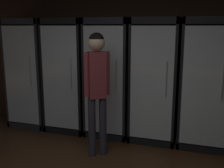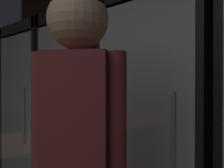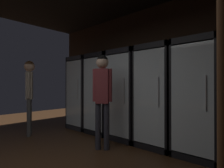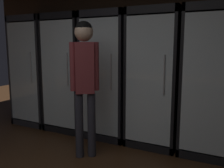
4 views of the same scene
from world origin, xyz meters
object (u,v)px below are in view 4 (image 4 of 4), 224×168
at_px(cooler_far_right, 212,83).
at_px(shopper_near, 85,73).
at_px(cooler_right, 155,80).
at_px(cooler_left, 70,75).
at_px(cooler_far_left, 37,72).
at_px(cooler_center, 109,76).

distance_m(cooler_far_right, shopper_near, 1.62).
bearing_deg(cooler_right, cooler_left, -179.98).
bearing_deg(cooler_far_right, cooler_far_left, 179.97).
xyz_separation_m(cooler_far_left, cooler_center, (1.48, -0.00, 0.01)).
relative_size(cooler_center, shopper_near, 1.12).
bearing_deg(cooler_left, cooler_far_right, 0.02).
xyz_separation_m(cooler_center, cooler_far_right, (1.48, 0.00, 0.00)).
distance_m(cooler_right, cooler_far_right, 0.74).
bearing_deg(cooler_far_right, cooler_center, -179.95).
bearing_deg(shopper_near, cooler_far_left, 152.51).
height_order(cooler_far_left, cooler_center, same).
height_order(cooler_far_left, cooler_far_right, same).
distance_m(cooler_far_left, cooler_right, 2.22).
relative_size(cooler_left, cooler_right, 1.00).
bearing_deg(shopper_near, cooler_center, 96.35).
height_order(cooler_center, cooler_far_right, same).
bearing_deg(cooler_far_right, cooler_left, -179.98).
xyz_separation_m(cooler_center, cooler_right, (0.74, 0.00, -0.01)).
relative_size(cooler_far_left, cooler_right, 1.00).
height_order(cooler_left, cooler_center, same).
xyz_separation_m(cooler_left, cooler_center, (0.74, -0.00, 0.01)).
relative_size(cooler_left, shopper_near, 1.12).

